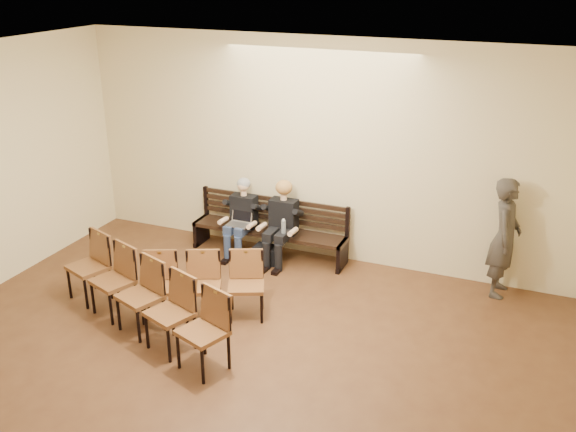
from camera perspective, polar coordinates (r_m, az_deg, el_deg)
name	(u,v)px	position (r m, az deg, el deg)	size (l,w,h in m)	color
room_walls	(167,186)	(6.15, -10.73, 2.62)	(8.02, 10.01, 3.51)	beige
bench	(269,242)	(10.48, -1.71, -2.34)	(2.60, 0.90, 0.45)	black
seated_man	(242,219)	(10.40, -4.15, -0.28)	(0.51, 0.70, 1.22)	black
seated_woman	(281,225)	(10.12, -0.60, -0.81)	(0.53, 0.74, 1.24)	black
laptop	(238,225)	(10.25, -4.45, -0.82)	(0.35, 0.28, 0.25)	silver
water_bottle	(284,234)	(9.92, -0.40, -1.60)	(0.07, 0.07, 0.24)	silver
bag	(267,254)	(10.26, -1.91, -3.41)	(0.38, 0.26, 0.28)	black
passerby	(506,229)	(9.49, 18.80, -1.09)	(0.74, 0.48, 2.02)	#39342F
chair_row_front	(140,297)	(8.52, -13.04, -7.03)	(3.00, 0.53, 0.98)	brown
chair_row_back	(203,287)	(8.69, -7.59, -6.26)	(1.63, 0.50, 0.91)	brown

